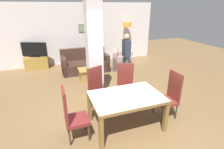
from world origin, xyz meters
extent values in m
plane|color=brown|center=(0.00, 0.00, 0.00)|extent=(18.00, 18.00, 0.00)
cube|color=silver|center=(0.00, 5.13, 1.35)|extent=(7.20, 0.06, 2.70)
cube|color=brown|center=(0.16, 5.08, 1.60)|extent=(0.44, 0.02, 0.36)
cube|color=gray|center=(0.16, 5.07, 1.60)|extent=(0.40, 0.01, 0.32)
cube|color=silver|center=(-0.26, 1.64, 1.35)|extent=(0.41, 0.38, 2.70)
cube|color=brown|center=(0.00, -0.49, 0.73)|extent=(1.54, 0.06, 0.06)
cube|color=brown|center=(0.00, 0.49, 0.73)|extent=(1.54, 0.06, 0.06)
cube|color=brown|center=(-0.74, 0.00, 0.73)|extent=(0.06, 0.92, 0.06)
cube|color=brown|center=(0.74, 0.00, 0.73)|extent=(0.06, 0.92, 0.06)
cube|color=silver|center=(0.00, 0.00, 0.77)|extent=(1.52, 1.02, 0.01)
cube|color=brown|center=(-0.72, -0.47, 0.35)|extent=(0.08, 0.08, 0.70)
cube|color=brown|center=(0.72, -0.47, 0.35)|extent=(0.08, 0.08, 0.70)
cube|color=brown|center=(-0.72, 0.47, 0.35)|extent=(0.08, 0.08, 0.70)
cube|color=brown|center=(0.72, 0.47, 0.35)|extent=(0.08, 0.08, 0.70)
cube|color=maroon|center=(-0.35, 0.82, 0.42)|extent=(0.60, 0.60, 0.07)
cube|color=maroon|center=(-0.42, 1.01, 0.80)|extent=(0.42, 0.22, 0.68)
cylinder|color=#3D332A|center=(-0.10, 0.72, 0.19)|extent=(0.04, 0.04, 0.39)
cylinder|color=#3D332A|center=(-0.45, 0.57, 0.19)|extent=(0.04, 0.04, 0.39)
cylinder|color=#3D332A|center=(-0.24, 1.07, 0.19)|extent=(0.04, 0.04, 0.39)
cylinder|color=#3D332A|center=(-0.59, 0.92, 0.19)|extent=(0.04, 0.04, 0.39)
cube|color=maroon|center=(-1.08, 0.00, 0.42)|extent=(0.46, 0.46, 0.07)
cube|color=maroon|center=(-1.29, 0.00, 0.80)|extent=(0.05, 0.44, 0.68)
cylinder|color=#3D332A|center=(-0.89, 0.19, 0.19)|extent=(0.04, 0.04, 0.39)
cylinder|color=#3D332A|center=(-0.89, -0.19, 0.19)|extent=(0.04, 0.04, 0.39)
cylinder|color=#3D332A|center=(-1.27, 0.19, 0.19)|extent=(0.04, 0.04, 0.39)
cylinder|color=#3D332A|center=(-1.27, -0.19, 0.19)|extent=(0.04, 0.04, 0.39)
cube|color=maroon|center=(0.35, 0.82, 0.42)|extent=(0.60, 0.60, 0.07)
cube|color=maroon|center=(0.43, 1.01, 0.80)|extent=(0.42, 0.22, 0.68)
cylinder|color=#3D332A|center=(0.45, 0.57, 0.19)|extent=(0.04, 0.04, 0.39)
cylinder|color=#3D332A|center=(0.10, 0.72, 0.19)|extent=(0.04, 0.04, 0.39)
cylinder|color=#3D332A|center=(0.59, 0.92, 0.19)|extent=(0.04, 0.04, 0.39)
cylinder|color=#3D332A|center=(0.24, 1.07, 0.19)|extent=(0.04, 0.04, 0.39)
cube|color=maroon|center=(1.05, 0.00, 0.42)|extent=(0.46, 0.46, 0.07)
cube|color=maroon|center=(1.26, 0.00, 0.80)|extent=(0.05, 0.44, 0.68)
cylinder|color=#3D332A|center=(0.86, -0.19, 0.19)|extent=(0.04, 0.04, 0.39)
cylinder|color=#3D332A|center=(0.86, 0.19, 0.19)|extent=(0.04, 0.04, 0.39)
cylinder|color=#3D332A|center=(1.24, -0.19, 0.19)|extent=(0.04, 0.04, 0.39)
cylinder|color=#3D332A|center=(1.24, 0.19, 0.19)|extent=(0.04, 0.04, 0.39)
cube|color=#3E2820|center=(-0.11, 3.81, 0.21)|extent=(1.86, 0.94, 0.42)
cube|color=#3E2820|center=(-0.11, 4.19, 0.67)|extent=(1.86, 0.18, 0.50)
cube|color=#3E2820|center=(0.74, 3.81, 0.35)|extent=(0.16, 0.94, 0.69)
cube|color=#3E2820|center=(-0.96, 3.81, 0.35)|extent=(0.16, 0.94, 0.69)
cube|color=gray|center=(1.52, 3.64, 0.20)|extent=(1.17, 1.21, 0.40)
cube|color=gray|center=(1.22, 3.78, 0.60)|extent=(0.56, 0.94, 0.40)
cube|color=gray|center=(1.69, 4.00, 0.31)|extent=(0.83, 0.49, 0.62)
cube|color=gray|center=(1.36, 3.27, 0.31)|extent=(0.83, 0.49, 0.62)
cube|color=#A0763A|center=(-0.16, 2.90, 0.41)|extent=(0.76, 0.57, 0.04)
cube|color=#A0763A|center=(-0.16, 2.90, 0.19)|extent=(0.68, 0.49, 0.39)
cylinder|color=#194C23|center=(-0.25, 2.77, 0.52)|extent=(0.07, 0.07, 0.19)
cylinder|color=#194C23|center=(-0.25, 2.77, 0.65)|extent=(0.03, 0.03, 0.07)
cylinder|color=#B7B7BC|center=(-0.25, 2.77, 0.70)|extent=(0.03, 0.03, 0.01)
cube|color=#A48035|center=(-2.02, 4.85, 0.27)|extent=(0.94, 0.40, 0.54)
cube|color=black|center=(-2.02, 4.85, 0.56)|extent=(0.47, 0.35, 0.03)
cube|color=black|center=(-2.02, 4.85, 0.86)|extent=(1.01, 0.45, 0.58)
cylinder|color=#B7B7BC|center=(2.19, 4.77, 0.01)|extent=(0.35, 0.35, 0.02)
cylinder|color=#B7B7BC|center=(2.19, 4.77, 0.82)|extent=(0.04, 0.04, 1.60)
cylinder|color=#F29E38|center=(2.19, 4.77, 1.73)|extent=(0.38, 0.38, 0.22)
cylinder|color=#384F5C|center=(1.26, 2.71, 0.39)|extent=(0.13, 0.13, 0.78)
cylinder|color=#384F5C|center=(1.27, 2.88, 0.39)|extent=(0.13, 0.13, 0.78)
cube|color=#2C3242|center=(1.26, 2.79, 1.09)|extent=(0.25, 0.40, 0.62)
sphere|color=tan|center=(1.26, 2.79, 1.51)|extent=(0.21, 0.21, 0.21)
camera|label=1|loc=(-1.43, -3.00, 2.58)|focal=28.00mm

